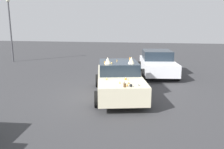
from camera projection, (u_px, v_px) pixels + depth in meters
ground_plane at (119, 95)px, 9.88m from camera, size 60.00×60.00×0.00m
art_car_decorated at (119, 79)px, 9.79m from camera, size 4.87×2.78×1.69m
parked_sedan_near_right at (157, 63)px, 13.76m from camera, size 4.40×2.49×1.46m
lot_lamp_post at (10, 25)px, 18.27m from camera, size 0.28×0.28×4.97m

